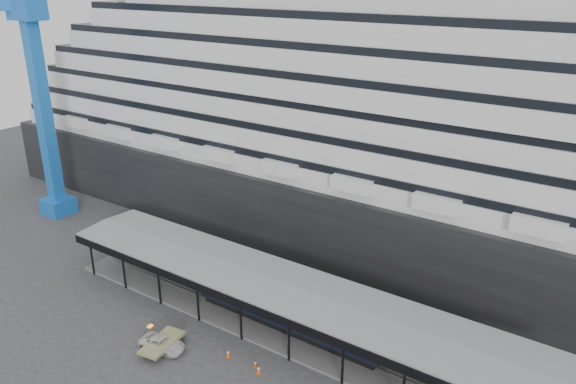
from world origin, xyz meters
name	(u,v)px	position (x,y,z in m)	size (l,w,h in m)	color
ground	(259,354)	(0.00, 0.00, 0.00)	(200.00, 200.00, 0.00)	#353537
cruise_ship	(407,106)	(0.05, 32.00, 18.35)	(130.00, 30.00, 43.90)	black
platform_canopy	(288,309)	(0.00, 5.00, 2.36)	(56.00, 9.18, 5.30)	slate
crane_blue	(46,83)	(-45.11, 10.62, 19.96)	(22.63, 19.19, 47.60)	blue
port_truck	(162,344)	(-8.22, -4.77, 0.65)	(2.16, 4.67, 1.30)	silver
pullman_carriage	(288,307)	(-0.01, 5.00, 2.60)	(21.77, 3.05, 21.36)	black
traffic_cone_left	(228,353)	(-2.19, -1.99, 0.39)	(0.41, 0.41, 0.79)	#E65A0C
traffic_cone_mid	(255,363)	(0.84, -1.64, 0.32)	(0.39, 0.39, 0.65)	#CF480B
traffic_cone_right	(259,370)	(1.66, -2.25, 0.42)	(0.44, 0.44, 0.84)	#EE590D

